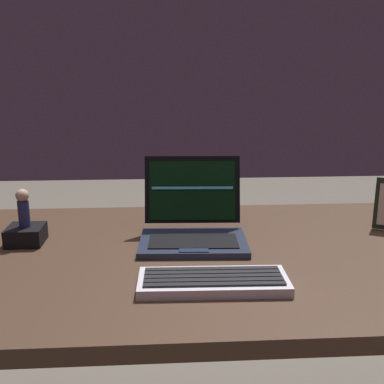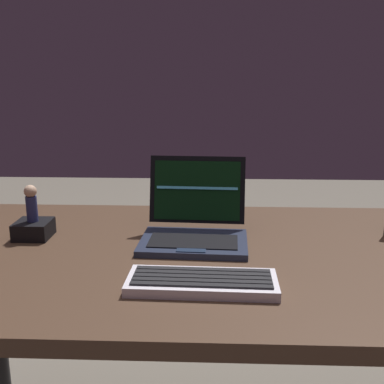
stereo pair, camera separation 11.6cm
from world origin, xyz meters
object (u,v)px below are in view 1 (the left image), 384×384
Objects in this scene: external_keyboard at (213,281)px; figurine at (23,207)px; laptop_front at (193,226)px; figurine_stand at (26,235)px.

figurine is at bearing 148.03° from external_keyboard.
figurine is (-0.44, 0.01, 0.06)m from laptop_front.
laptop_front is at bearing -1.66° from figurine.
figurine_stand is at bearing -14.04° from figurine.
laptop_front reaches higher than figurine.
external_keyboard is (0.02, -0.28, -0.03)m from laptop_front.
figurine_stand reaches higher than external_keyboard.
figurine is (-0.46, 0.29, 0.09)m from external_keyboard.
laptop_front is 0.44m from figurine.
laptop_front is 3.07× the size of figurine_stand.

